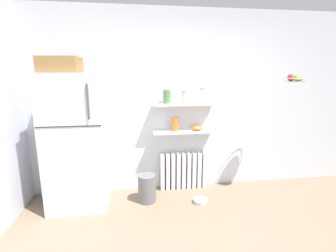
# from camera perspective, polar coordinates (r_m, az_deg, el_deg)

# --- Properties ---
(back_wall) EXTENTS (7.04, 0.10, 2.60)m
(back_wall) POSITION_cam_1_polar(r_m,az_deg,el_deg) (3.65, 3.82, 5.49)
(back_wall) COLOR silver
(back_wall) RESTS_ON ground_plane
(refrigerator) EXTENTS (0.73, 0.68, 1.91)m
(refrigerator) POSITION_cam_1_polar(r_m,az_deg,el_deg) (3.37, -20.49, -2.73)
(refrigerator) COLOR silver
(refrigerator) RESTS_ON ground_plane
(radiator) EXTENTS (0.70, 0.12, 0.56)m
(radiator) POSITION_cam_1_polar(r_m,az_deg,el_deg) (3.79, 3.56, -10.29)
(radiator) COLOR white
(radiator) RESTS_ON ground_plane
(wall_shelf_lower) EXTENTS (0.90, 0.22, 0.02)m
(wall_shelf_lower) POSITION_cam_1_polar(r_m,az_deg,el_deg) (3.57, 3.79, -1.29)
(wall_shelf_lower) COLOR white
(wall_shelf_upper) EXTENTS (0.90, 0.22, 0.02)m
(wall_shelf_upper) POSITION_cam_1_polar(r_m,az_deg,el_deg) (3.49, 3.88, 5.05)
(wall_shelf_upper) COLOR white
(storage_jar_0) EXTENTS (0.11, 0.11, 0.20)m
(storage_jar_0) POSITION_cam_1_polar(r_m,az_deg,el_deg) (3.44, -0.27, 6.85)
(storage_jar_0) COLOR #5B7F4C
(storage_jar_0) RESTS_ON wall_shelf_upper
(storage_jar_1) EXTENTS (0.10, 0.10, 0.17)m
(storage_jar_1) POSITION_cam_1_polar(r_m,az_deg,el_deg) (3.48, 3.91, 6.63)
(storage_jar_1) COLOR beige
(storage_jar_1) RESTS_ON wall_shelf_upper
(storage_jar_2) EXTENTS (0.09, 0.09, 0.21)m
(storage_jar_2) POSITION_cam_1_polar(r_m,az_deg,el_deg) (3.54, 7.97, 6.96)
(storage_jar_2) COLOR silver
(storage_jar_2) RESTS_ON wall_shelf_upper
(vase) EXTENTS (0.10, 0.10, 0.19)m
(vase) POSITION_cam_1_polar(r_m,az_deg,el_deg) (3.52, 1.65, 0.38)
(vase) COLOR #CC7033
(vase) RESTS_ON wall_shelf_lower
(shelf_bowl) EXTENTS (0.15, 0.15, 0.07)m
(shelf_bowl) POSITION_cam_1_polar(r_m,az_deg,el_deg) (3.60, 6.76, -0.45)
(shelf_bowl) COLOR orange
(shelf_bowl) RESTS_ON wall_shelf_lower
(trash_bin) EXTENTS (0.24, 0.24, 0.38)m
(trash_bin) POSITION_cam_1_polar(r_m,az_deg,el_deg) (3.47, -4.90, -14.15)
(trash_bin) COLOR slate
(trash_bin) RESTS_ON ground_plane
(pet_food_bowl) EXTENTS (0.19, 0.19, 0.05)m
(pet_food_bowl) POSITION_cam_1_polar(r_m,az_deg,el_deg) (3.52, 7.48, -16.82)
(pet_food_bowl) COLOR #B7B7BC
(pet_food_bowl) RESTS_ON ground_plane
(hanging_fruit_basket) EXTENTS (0.30, 0.30, 0.10)m
(hanging_fruit_basket) POSITION_cam_1_polar(r_m,az_deg,el_deg) (3.63, 27.30, 9.73)
(hanging_fruit_basket) COLOR #B2B2B7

